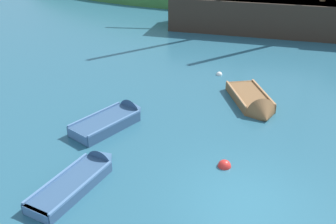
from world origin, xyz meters
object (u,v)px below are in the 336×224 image
rowboat_outer_left (83,178)px  buoy_red (224,166)px  rowboat_far (254,104)px  rowboat_outer_right (115,120)px  sailing_ship (285,20)px  buoy_white (219,75)px

rowboat_outer_left → buoy_red: bearing=-52.3°
rowboat_far → rowboat_outer_right: 5.76m
sailing_ship → rowboat_outer_right: size_ratio=5.12×
sailing_ship → buoy_red: bearing=83.9°
rowboat_far → buoy_red: 4.58m
rowboat_far → rowboat_outer_right: size_ratio=1.03×
rowboat_outer_right → sailing_ship: bearing=2.2°
buoy_red → buoy_white: (-2.06, 7.51, 0.00)m
sailing_ship → rowboat_outer_left: sailing_ship is taller
buoy_red → buoy_white: buoy_red is taller
buoy_red → sailing_ship: bearing=89.6°
rowboat_outer_left → sailing_ship: bearing=-4.7°
rowboat_far → rowboat_outer_right: rowboat_far is taller
buoy_red → buoy_white: size_ratio=1.44×
rowboat_outer_left → rowboat_outer_right: (-0.73, 3.54, 0.04)m
sailing_ship → buoy_white: 9.05m
rowboat_far → buoy_red: rowboat_far is taller
sailing_ship → rowboat_outer_left: (-3.97, -18.49, -0.76)m
rowboat_outer_left → buoy_white: 9.91m
sailing_ship → rowboat_far: sailing_ship is taller
rowboat_far → rowboat_outer_left: 7.90m
rowboat_outer_left → rowboat_far: bearing=-23.0°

